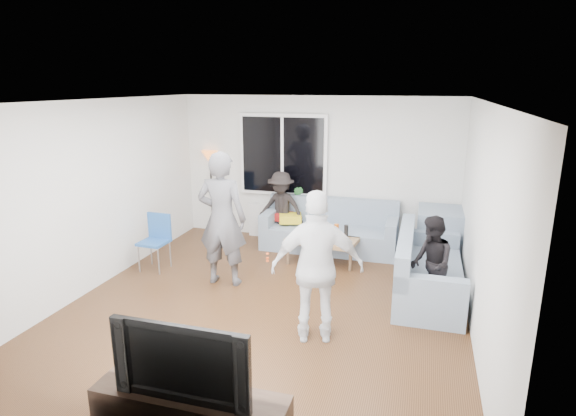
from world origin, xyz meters
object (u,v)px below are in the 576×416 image
(sofa_back_section, at_px, (329,226))
(player_right, at_px, (317,268))
(side_chair, at_px, (154,243))
(player_left, at_px, (222,219))
(sofa_right_section, at_px, (430,265))
(coffee_table, at_px, (322,250))
(spectator_right, at_px, (431,264))
(television, at_px, (187,356))
(spectator_back, at_px, (281,209))
(floor_lamp, at_px, (212,192))
(tv_console, at_px, (191,416))

(sofa_back_section, bearing_deg, player_right, -81.31)
(side_chair, relative_size, player_left, 0.45)
(sofa_back_section, height_order, sofa_right_section, same)
(coffee_table, bearing_deg, side_chair, -156.86)
(player_left, height_order, spectator_right, player_left)
(side_chair, distance_m, player_right, 3.17)
(sofa_back_section, bearing_deg, television, -91.99)
(player_left, xyz_separation_m, spectator_back, (0.30, 1.85, -0.30))
(coffee_table, distance_m, floor_lamp, 2.70)
(sofa_back_section, height_order, floor_lamp, floor_lamp)
(side_chair, relative_size, spectator_back, 0.65)
(sofa_back_section, relative_size, television, 2.04)
(sofa_back_section, xyz_separation_m, spectator_right, (1.66, -1.84, 0.19))
(spectator_back, xyz_separation_m, tv_console, (0.71, -4.80, -0.44))
(player_left, relative_size, tv_console, 1.20)
(player_left, height_order, spectator_back, player_left)
(sofa_right_section, distance_m, spectator_back, 2.93)
(coffee_table, height_order, spectator_right, spectator_right)
(player_right, relative_size, spectator_back, 1.31)
(player_right, xyz_separation_m, spectator_right, (1.21, 1.12, -0.25))
(television, bearing_deg, side_chair, 125.77)
(tv_console, bearing_deg, sofa_back_section, 88.01)
(player_right, bearing_deg, spectator_back, -81.52)
(player_left, height_order, television, player_left)
(sofa_back_section, height_order, side_chair, side_chair)
(spectator_right, distance_m, spectator_back, 3.16)
(side_chair, xyz_separation_m, spectator_right, (4.07, -0.18, 0.18))
(sofa_back_section, distance_m, player_right, 3.03)
(spectator_back, height_order, tv_console, spectator_back)
(sofa_back_section, height_order, coffee_table, sofa_back_section)
(side_chair, height_order, spectator_right, spectator_right)
(sofa_back_section, bearing_deg, floor_lamp, 169.72)
(sofa_back_section, bearing_deg, tv_console, -91.99)
(player_right, distance_m, tv_console, 2.02)
(player_left, relative_size, spectator_right, 1.57)
(tv_console, bearing_deg, side_chair, 125.77)
(player_right, bearing_deg, floor_lamp, -65.44)
(player_left, distance_m, television, 3.12)
(floor_lamp, height_order, television, floor_lamp)
(coffee_table, height_order, tv_console, tv_console)
(side_chair, bearing_deg, floor_lamp, 92.89)
(coffee_table, xyz_separation_m, television, (-0.18, -4.14, 0.56))
(sofa_right_section, height_order, television, television)
(spectator_right, bearing_deg, sofa_back_section, -153.92)
(floor_lamp, distance_m, tv_console, 5.70)
(television, bearing_deg, tv_console, 0.00)
(sofa_back_section, relative_size, coffee_table, 2.09)
(player_left, xyz_separation_m, spectator_right, (2.84, -0.02, -0.35))
(sofa_right_section, bearing_deg, player_left, 98.42)
(coffee_table, bearing_deg, player_right, -79.29)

